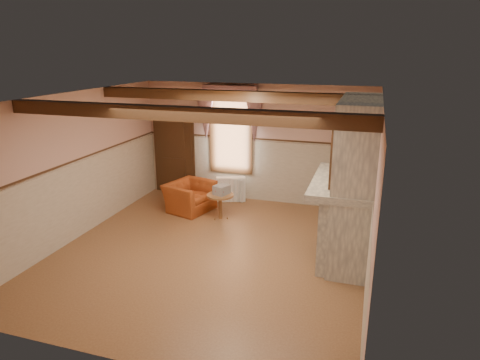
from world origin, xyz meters
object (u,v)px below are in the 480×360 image
(bowl, at_px, (346,173))
(mantel_clock, at_px, (347,166))
(radiator, at_px, (231,189))
(side_table, at_px, (220,206))
(oil_lamp, at_px, (346,167))
(armchair, at_px, (190,196))

(bowl, bearing_deg, mantel_clock, 90.00)
(radiator, bearing_deg, side_table, -101.47)
(mantel_clock, relative_size, oil_lamp, 0.86)
(side_table, distance_m, oil_lamp, 3.01)
(side_table, xyz_separation_m, mantel_clock, (2.63, -0.45, 1.25))
(armchair, relative_size, bowl, 2.86)
(bowl, relative_size, mantel_clock, 1.47)
(side_table, bearing_deg, oil_lamp, -14.65)
(mantel_clock, bearing_deg, radiator, 150.29)
(side_table, bearing_deg, bowl, -15.53)
(armchair, distance_m, side_table, 0.88)
(side_table, distance_m, mantel_clock, 2.94)
(radiator, height_order, oil_lamp, oil_lamp)
(bowl, bearing_deg, radiator, 146.08)
(armchair, bearing_deg, radiator, -23.26)
(armchair, relative_size, oil_lamp, 3.59)
(mantel_clock, height_order, oil_lamp, oil_lamp)
(radiator, distance_m, bowl, 3.53)
(oil_lamp, bearing_deg, mantel_clock, 90.00)
(armchair, height_order, radiator, armchair)
(radiator, height_order, mantel_clock, mantel_clock)
(radiator, bearing_deg, mantel_clock, -47.99)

